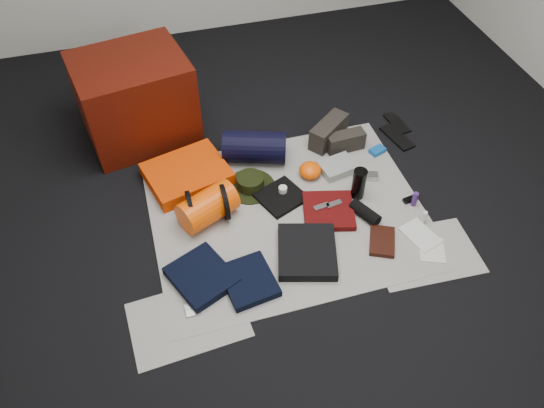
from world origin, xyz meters
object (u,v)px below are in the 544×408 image
object	(u,v)px
water_bottle	(359,184)
paperback_book	(382,241)
red_cabinet	(135,99)
compact_camera	(370,176)
stuff_sack	(208,207)
sleeping_pad	(187,174)
navy_duffel	(255,147)

from	to	relation	value
water_bottle	paperback_book	distance (m)	0.39
red_cabinet	paperback_book	bearing A→B (deg)	-59.22
compact_camera	paperback_book	world-z (taller)	compact_camera
stuff_sack	paperback_book	size ratio (longest dim) A/B	1.57
stuff_sack	paperback_book	xyz separation A→B (m)	(0.91, -0.46, -0.08)
sleeping_pad	paperback_book	world-z (taller)	sleeping_pad
red_cabinet	navy_duffel	world-z (taller)	red_cabinet
red_cabinet	water_bottle	distance (m)	1.55
red_cabinet	paperback_book	distance (m)	1.83
stuff_sack	water_bottle	distance (m)	0.91
red_cabinet	stuff_sack	world-z (taller)	red_cabinet
stuff_sack	navy_duffel	distance (m)	0.57
compact_camera	paperback_book	distance (m)	0.52
red_cabinet	compact_camera	xyz separation A→B (m)	(1.33, -0.86, -0.26)
navy_duffel	red_cabinet	bearing A→B (deg)	163.44
water_bottle	red_cabinet	bearing A→B (deg)	140.84
navy_duffel	paperback_book	size ratio (longest dim) A/B	1.90
navy_duffel	paperback_book	bearing A→B (deg)	-40.83
navy_duffel	water_bottle	distance (m)	0.72
sleeping_pad	compact_camera	bearing A→B (deg)	-15.81
red_cabinet	stuff_sack	xyz separation A→B (m)	(0.28, -0.90, -0.18)
sleeping_pad	compact_camera	xyz separation A→B (m)	(1.11, -0.31, -0.02)
sleeping_pad	red_cabinet	bearing A→B (deg)	112.03
stuff_sack	red_cabinet	bearing A→B (deg)	107.53
red_cabinet	compact_camera	size ratio (longest dim) A/B	7.15
red_cabinet	paperback_book	xyz separation A→B (m)	(1.19, -1.36, -0.27)
sleeping_pad	compact_camera	size ratio (longest dim) A/B	5.03
stuff_sack	compact_camera	size ratio (longest dim) A/B	3.46
navy_duffel	sleeping_pad	bearing A→B (deg)	-153.48
water_bottle	compact_camera	size ratio (longest dim) A/B	2.16
sleeping_pad	stuff_sack	xyz separation A→B (m)	(0.07, -0.36, 0.05)
stuff_sack	water_bottle	bearing A→B (deg)	-4.60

